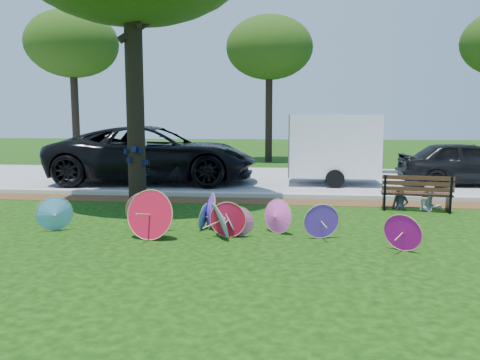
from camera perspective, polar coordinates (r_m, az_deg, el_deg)
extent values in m
plane|color=black|center=(8.29, -5.02, -7.90)|extent=(90.00, 90.00, 0.00)
cube|color=#472D16|center=(12.63, -1.00, -2.55)|extent=(90.00, 1.00, 0.01)
cube|color=#B7B5AD|center=(13.31, -0.61, -1.80)|extent=(90.00, 0.30, 0.12)
cube|color=gray|center=(17.40, 1.05, 0.18)|extent=(90.00, 8.00, 0.01)
cylinder|color=black|center=(11.98, -12.69, 9.93)|extent=(0.44, 0.44, 5.51)
cone|color=red|center=(8.76, -10.75, -4.03)|extent=(0.98, 0.52, 0.94)
cone|color=#64B2EB|center=(9.83, -21.65, -3.87)|extent=(0.70, 0.56, 0.71)
cone|color=#64B2EB|center=(8.65, -2.15, -4.83)|extent=(0.59, 0.78, 0.69)
cone|color=#632EC3|center=(8.75, 9.80, -4.93)|extent=(0.69, 0.33, 0.67)
cone|color=#F449BC|center=(9.01, 4.45, -4.45)|extent=(0.63, 0.54, 0.68)
cone|color=#C20E90|center=(8.26, 19.31, -6.01)|extent=(0.66, 0.53, 0.66)
cone|color=red|center=(8.72, -1.43, -4.79)|extent=(0.69, 0.19, 0.69)
cone|color=#64B2EB|center=(9.43, -4.65, -4.37)|extent=(0.26, 0.55, 0.54)
cone|color=#F867C4|center=(9.33, -11.11, -3.56)|extent=(0.92, 0.54, 0.86)
cone|color=#F867C4|center=(8.72, -0.25, -5.09)|extent=(0.61, 0.22, 0.60)
cone|color=#632EC3|center=(9.46, -3.91, -3.72)|extent=(0.47, 0.76, 0.73)
cone|color=#64B2EB|center=(8.94, -0.78, -4.51)|extent=(0.38, 0.68, 0.66)
imported|color=black|center=(16.52, -10.40, 3.08)|extent=(7.28, 3.77, 1.96)
imported|color=black|center=(17.25, 25.85, 1.83)|extent=(4.33, 1.75, 1.47)
cube|color=white|center=(16.07, 11.32, 4.16)|extent=(2.93, 1.86, 2.64)
imported|color=#323744|center=(12.01, 19.00, -0.91)|extent=(0.45, 0.36, 1.07)
imported|color=silver|center=(12.18, 22.23, -0.56)|extent=(0.70, 0.61, 1.23)
cylinder|color=black|center=(24.47, -19.43, 7.70)|extent=(0.36, 0.36, 5.00)
ellipsoid|color=black|center=(24.73, -19.77, 15.36)|extent=(4.40, 4.40, 3.20)
cylinder|color=black|center=(24.35, 3.53, 8.10)|extent=(0.36, 0.36, 5.00)
ellipsoid|color=black|center=(24.62, 3.60, 15.80)|extent=(4.40, 4.40, 3.20)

